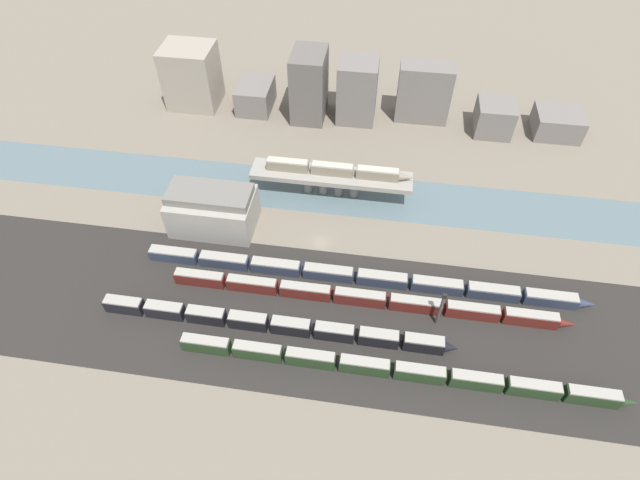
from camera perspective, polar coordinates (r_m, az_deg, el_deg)
ground_plane at (r=136.86m, az=0.11°, el=-0.28°), size 400.00×400.00×0.00m
railbed_yard at (r=122.38m, az=-1.55°, el=-8.60°), size 280.00×42.00×0.01m
river_water at (r=151.10m, az=1.25°, el=5.44°), size 320.00×18.35×0.01m
bridge at (r=147.24m, az=1.28°, el=7.10°), size 47.19×8.47×7.44m
train_on_bridge at (r=144.96m, az=2.00°, el=8.02°), size 42.64×2.68×3.41m
train_yard_near at (r=113.93m, az=8.78°, el=-14.48°), size 99.35×2.62×4.16m
train_yard_mid at (r=119.14m, az=-5.28°, el=-9.57°), size 84.39×2.94×3.98m
train_yard_far at (r=123.33m, az=5.19°, el=-6.66°), size 98.47×2.64×3.90m
train_yard_outer at (r=127.49m, az=4.79°, el=-4.21°), size 113.55×3.01×3.51m
warehouse_building at (r=140.34m, az=-12.17°, el=3.47°), size 22.92×14.28×12.79m
signal_tower at (r=119.53m, az=13.61°, el=-7.65°), size 1.00×0.73×11.53m
city_block_far_left at (r=189.88m, az=-14.46°, el=17.70°), size 17.47×15.03×21.30m
city_block_left at (r=186.35m, az=-7.39°, el=16.03°), size 11.71×15.69×9.26m
city_block_center at (r=177.17m, az=-1.25°, el=17.25°), size 11.22×15.56×23.30m
city_block_right at (r=177.15m, az=4.29°, el=16.69°), size 12.98×13.39×20.97m
city_block_far_right at (r=180.21m, az=11.79°, el=16.19°), size 17.89×9.15×19.86m
city_block_tall at (r=182.05m, az=19.27°, el=13.07°), size 12.07×12.37×10.66m
city_block_low at (r=189.70m, az=25.49°, el=11.96°), size 15.31×13.04×8.04m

